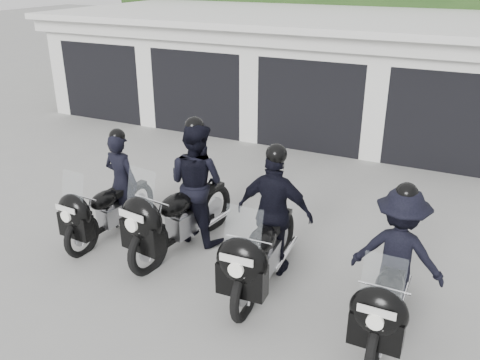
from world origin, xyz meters
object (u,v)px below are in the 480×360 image
at_px(police_bike_b, 188,193).
at_px(police_bike_c, 270,225).
at_px(police_bike_d, 395,266).
at_px(police_bike_a, 110,195).

xyz_separation_m(police_bike_b, police_bike_c, (1.54, -0.36, -0.04)).
relative_size(police_bike_b, police_bike_c, 1.04).
bearing_deg(police_bike_c, police_bike_d, -10.48).
height_order(police_bike_c, police_bike_d, police_bike_c).
bearing_deg(police_bike_a, police_bike_d, -0.23).
relative_size(police_bike_a, police_bike_c, 0.89).
height_order(police_bike_b, police_bike_d, police_bike_b).
bearing_deg(police_bike_c, police_bike_b, 164.13).
bearing_deg(police_bike_a, police_bike_b, 16.05).
bearing_deg(police_bike_d, police_bike_c, 172.33).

